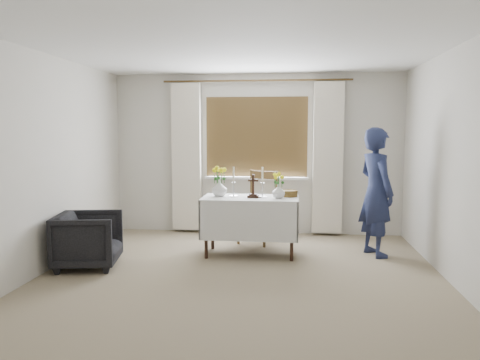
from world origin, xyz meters
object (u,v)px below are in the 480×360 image
(altar_table, at_px, (250,226))
(person, at_px, (376,192))
(flower_vase_left, at_px, (219,188))
(wooden_chair, at_px, (258,207))
(armchair, at_px, (88,240))
(wooden_cross, at_px, (253,186))
(flower_vase_right, at_px, (279,191))

(altar_table, xyz_separation_m, person, (1.62, 0.17, 0.45))
(person, distance_m, flower_vase_left, 2.03)
(wooden_chair, bearing_deg, armchair, -121.11)
(altar_table, height_order, person, person)
(person, relative_size, wooden_cross, 5.56)
(person, bearing_deg, wooden_chair, 48.25)
(altar_table, height_order, flower_vase_left, flower_vase_left)
(altar_table, distance_m, wooden_chair, 0.70)
(armchair, height_order, flower_vase_left, flower_vase_left)
(altar_table, xyz_separation_m, armchair, (-1.86, -0.77, -0.05))
(wooden_cross, relative_size, flower_vase_right, 1.73)
(wooden_chair, distance_m, flower_vase_right, 0.87)
(person, bearing_deg, altar_table, 72.32)
(wooden_chair, height_order, person, person)
(altar_table, distance_m, person, 1.69)
(wooden_cross, xyz_separation_m, flower_vase_right, (0.33, -0.01, -0.06))
(altar_table, xyz_separation_m, wooden_cross, (0.04, -0.04, 0.53))
(wooden_cross, bearing_deg, flower_vase_left, 173.88)
(altar_table, bearing_deg, person, 5.86)
(armchair, distance_m, flower_vase_right, 2.40)
(armchair, xyz_separation_m, wooden_cross, (1.90, 0.73, 0.58))
(armchair, relative_size, wooden_cross, 2.42)
(altar_table, distance_m, flower_vase_left, 0.64)
(altar_table, bearing_deg, flower_vase_left, 174.45)
(wooden_chair, height_order, armchair, wooden_chair)
(wooden_chair, distance_m, flower_vase_left, 0.86)
(altar_table, distance_m, flower_vase_right, 0.60)
(wooden_cross, xyz_separation_m, flower_vase_left, (-0.45, 0.08, -0.05))
(armchair, bearing_deg, wooden_cross, -79.56)
(altar_table, bearing_deg, wooden_chair, 86.32)
(wooden_chair, height_order, flower_vase_left, wooden_chair)
(wooden_chair, distance_m, wooden_cross, 0.82)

